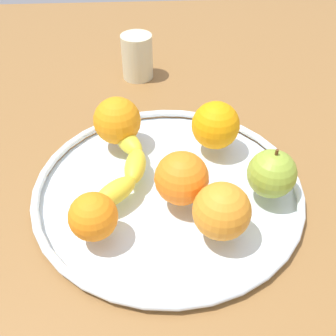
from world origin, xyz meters
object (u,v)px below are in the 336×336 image
Objects in this scene: apple at (272,174)px; orange_center at (117,121)px; orange_back_left at (216,125)px; orange_back_right at (222,211)px; ambient_mug at (137,56)px; orange_front_right at (182,178)px; banana at (126,164)px; orange_front_left at (93,217)px; fruit_bowl at (168,187)px.

orange_center is (13.53, 21.87, 0.39)cm from apple.
apple is 1.00× the size of orange_back_left.
orange_back_right and ambient_mug have the same top height.
apple is at bearing -87.73° from orange_front_right.
orange_back_right is at bearing -144.30° from orange_front_right.
orange_front_right is 0.98× the size of orange_center.
banana is 2.48× the size of apple.
orange_front_right reaches higher than orange_front_left.
apple is 25.72cm from orange_center.
ambient_mug is at bearing 25.97° from apple.
banana is at bearing 45.23° from orange_back_right.
orange_back_left is at bearing -155.21° from ambient_mug.
banana is at bearing -169.96° from orange_center.
fruit_bowl is 36.25cm from ambient_mug.
fruit_bowl is at bearing 79.96° from apple.
fruit_bowl is 5.18× the size of apple.
orange_back_left is (18.10, -1.93, 0.12)cm from orange_back_right.
orange_center is (20.29, 13.74, 0.12)cm from orange_back_right.
orange_front_right is at bearing -151.13° from fruit_bowl.
fruit_bowl is 12.86cm from orange_back_left.
orange_back_left reaches higher than banana.
apple reaches higher than orange_front_right.
orange_front_right is at bearing 35.70° from orange_back_right.
orange_front_right is 1.20× the size of orange_front_left.
orange_back_left reaches higher than orange_back_right.
orange_front_left is (-8.73, 9.91, 4.03)cm from fruit_bowl.
ambient_mug reaches higher than fruit_bowl.
orange_front_left is 19.88cm from orange_center.
fruit_bowl is at bearing 28.87° from orange_front_right.
orange_back_right is at bearing -145.89° from orange_center.
orange_front_left reaches higher than fruit_bowl.
banana is 2.48× the size of orange_center.
fruit_bowl is 7.22cm from banana.
orange_back_right is at bearing -91.99° from orange_front_left.
orange_center is at bearing 33.38° from orange_front_right.
orange_back_left is (-2.19, -15.66, -0.01)cm from orange_center.
orange_back_left is at bearing 28.69° from apple.
banana is at bearing 52.70° from orange_front_right.
orange_front_left is at bearing 116.20° from orange_front_right.
apple reaches higher than orange_front_left.
orange_front_left is at bearing 88.01° from orange_back_right.
ambient_mug is (32.87, -1.77, 1.30)cm from banana.
fruit_bowl is 15.16cm from apple.
orange_back_left reaches higher than fruit_bowl.
orange_front_left is at bearing 131.38° from fruit_bowl.
banana is at bearing 75.08° from apple.
orange_front_right is 0.74× the size of ambient_mug.
orange_front_left is 16.10cm from orange_back_right.
ambient_mug is at bearing 8.84° from orange_front_right.
fruit_bowl is at bearing 137.39° from orange_back_left.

